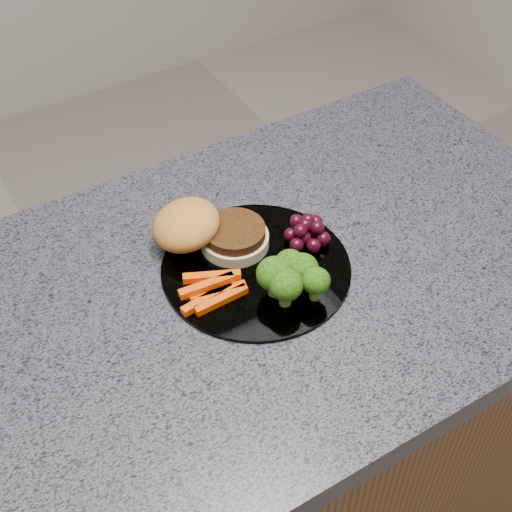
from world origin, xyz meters
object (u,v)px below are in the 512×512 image
(burger, at_px, (203,232))
(grape_bunch, at_px, (307,231))
(plate, at_px, (256,268))
(island_cabinet, at_px, (216,478))

(burger, relative_size, grape_bunch, 2.48)
(burger, bearing_deg, plate, -47.10)
(burger, distance_m, grape_bunch, 0.14)
(island_cabinet, bearing_deg, grape_bunch, 7.07)
(island_cabinet, distance_m, grape_bunch, 0.52)
(island_cabinet, relative_size, grape_bunch, 17.05)
(island_cabinet, bearing_deg, burger, 59.58)
(island_cabinet, xyz_separation_m, burger, (0.05, 0.09, 0.50))
(burger, bearing_deg, grape_bunch, -11.94)
(island_cabinet, bearing_deg, plate, 8.60)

